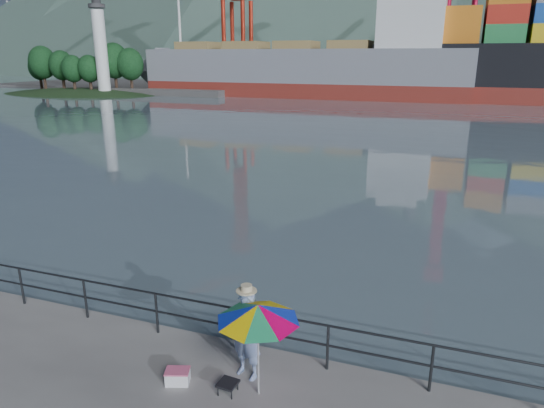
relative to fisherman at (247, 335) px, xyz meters
The scene contains 10 objects.
harbor_water 129.05m from the fisherman, 90.69° to the left, with size 500.00×280.00×0.00m, color slate.
far_dock 92.43m from the fisherman, 84.76° to the left, with size 200.00×40.00×0.40m, color #514F4C.
guardrail 1.77m from the fisherman, 154.61° to the left, with size 22.00×0.06×1.03m.
lighthouse_islet 83.19m from the fisherman, 132.80° to the left, with size 48.00×26.40×19.20m.
fisherman is the anchor object (origin of this frame).
beach_umbrella 1.00m from the fisherman, 47.45° to the right, with size 1.65×1.65×1.89m.
folding_stool 1.02m from the fisherman, 103.71° to the right, with size 0.38×0.38×0.23m.
cooler_bag 1.59m from the fisherman, 150.17° to the right, with size 0.45×0.30×0.26m, color silver.
fishing_rod 1.36m from the fisherman, 115.51° to the left, with size 0.02×0.02×2.04m, color black.
bulk_carrier 70.48m from the fisherman, 104.21° to the left, with size 50.83×8.80×14.50m.
Camera 1 is at (4.82, -6.66, 6.15)m, focal length 32.00 mm.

